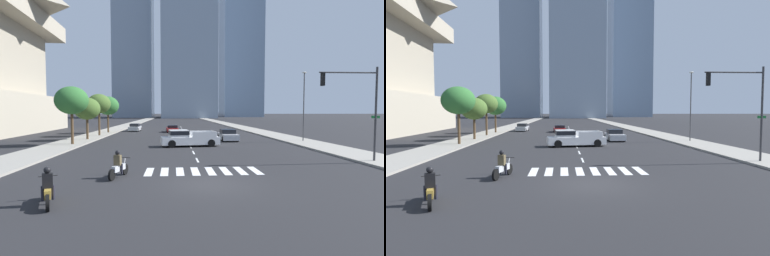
% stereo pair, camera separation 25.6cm
% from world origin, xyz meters
% --- Properties ---
extents(ground_plane, '(800.00, 800.00, 0.00)m').
position_xyz_m(ground_plane, '(0.00, 0.00, 0.00)').
color(ground_plane, '#232326').
extents(sidewalk_east, '(4.00, 260.00, 0.15)m').
position_xyz_m(sidewalk_east, '(12.97, 30.00, 0.07)').
color(sidewalk_east, gray).
rests_on(sidewalk_east, ground).
extents(sidewalk_west, '(4.00, 260.00, 0.15)m').
position_xyz_m(sidewalk_west, '(-12.97, 30.00, 0.07)').
color(sidewalk_west, gray).
rests_on(sidewalk_west, ground).
extents(crosswalk_near, '(6.75, 2.44, 0.01)m').
position_xyz_m(crosswalk_near, '(0.00, 3.18, 0.00)').
color(crosswalk_near, silver).
rests_on(crosswalk_near, ground).
extents(lane_divider_center, '(0.14, 50.00, 0.01)m').
position_xyz_m(lane_divider_center, '(0.00, 31.18, 0.00)').
color(lane_divider_center, silver).
rests_on(lane_divider_center, ground).
extents(motorcycle_lead, '(0.90, 2.06, 1.49)m').
position_xyz_m(motorcycle_lead, '(-4.66, 1.75, 0.58)').
color(motorcycle_lead, black).
rests_on(motorcycle_lead, ground).
extents(motorcycle_trailing, '(1.03, 2.05, 1.49)m').
position_xyz_m(motorcycle_trailing, '(-6.46, -2.83, 0.58)').
color(motorcycle_trailing, black).
rests_on(motorcycle_trailing, ground).
extents(pickup_truck, '(6.00, 2.73, 1.67)m').
position_xyz_m(pickup_truck, '(-0.32, 15.71, 0.81)').
color(pickup_truck, silver).
rests_on(pickup_truck, ground).
extents(sedan_silver_0, '(1.99, 4.29, 1.35)m').
position_xyz_m(sedan_silver_0, '(4.89, 21.46, 0.62)').
color(sedan_silver_0, '#B7BABF').
rests_on(sedan_silver_0, ground).
extents(sedan_red_1, '(2.17, 4.88, 1.18)m').
position_xyz_m(sedan_red_1, '(-1.89, 36.67, 0.55)').
color(sedan_red_1, maroon).
rests_on(sedan_red_1, ground).
extents(sedan_silver_2, '(1.91, 4.48, 1.35)m').
position_xyz_m(sedan_silver_2, '(-8.52, 39.43, 0.62)').
color(sedan_silver_2, '#B7BABF').
rests_on(sedan_silver_2, ground).
extents(traffic_signal_near, '(4.34, 0.28, 6.40)m').
position_xyz_m(traffic_signal_near, '(10.65, 5.30, 4.49)').
color(traffic_signal_near, '#333335').
rests_on(traffic_signal_near, sidewalk_east).
extents(street_lamp_east, '(0.50, 0.24, 7.91)m').
position_xyz_m(street_lamp_east, '(13.27, 19.27, 4.71)').
color(street_lamp_east, '#3F3F42').
rests_on(street_lamp_east, sidewalk_east).
extents(street_tree_nearest, '(3.38, 3.38, 5.95)m').
position_xyz_m(street_tree_nearest, '(-12.17, 17.32, 4.64)').
color(street_tree_nearest, '#4C3823').
rests_on(street_tree_nearest, sidewalk_west).
extents(street_tree_second, '(3.16, 3.16, 5.05)m').
position_xyz_m(street_tree_second, '(-12.17, 22.78, 3.84)').
color(street_tree_second, '#4C3823').
rests_on(street_tree_second, sidewalk_west).
extents(street_tree_third, '(3.25, 3.25, 5.83)m').
position_xyz_m(street_tree_third, '(-12.17, 28.70, 4.58)').
color(street_tree_third, '#4C3823').
rests_on(street_tree_third, sidewalk_west).
extents(street_tree_fourth, '(3.49, 3.49, 5.77)m').
position_xyz_m(street_tree_fourth, '(-12.17, 34.50, 4.42)').
color(street_tree_fourth, '#4C3823').
rests_on(street_tree_fourth, sidewalk_west).
extents(office_tower_left_skyline, '(21.31, 25.35, 77.34)m').
position_xyz_m(office_tower_left_skyline, '(-24.04, 162.40, 38.14)').
color(office_tower_left_skyline, '#8C9EB2').
rests_on(office_tower_left_skyline, ground).
extents(office_tower_right_skyline, '(24.31, 24.40, 140.63)m').
position_xyz_m(office_tower_right_skyline, '(41.52, 176.55, 69.78)').
color(office_tower_right_skyline, slate).
rests_on(office_tower_right_skyline, ground).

